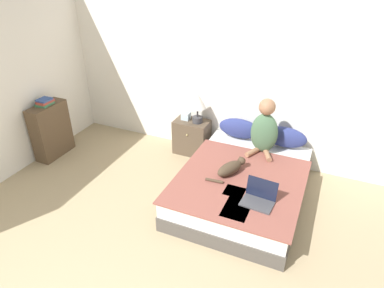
% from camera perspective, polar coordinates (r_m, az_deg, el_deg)
% --- Properties ---
extents(wall_back, '(6.18, 0.05, 2.55)m').
position_cam_1_polar(wall_back, '(5.01, 6.41, 11.50)').
color(wall_back, white).
rests_on(wall_back, ground_plane).
extents(bed, '(1.50, 1.97, 0.40)m').
position_cam_1_polar(bed, '(4.45, 8.43, -6.86)').
color(bed, '#4C4742').
rests_on(bed, ground_plane).
extents(pillow_near, '(0.61, 0.22, 0.29)m').
position_cam_1_polar(pillow_near, '(5.04, 7.89, 2.59)').
color(pillow_near, navy).
rests_on(pillow_near, bed).
extents(pillow_far, '(0.61, 0.22, 0.29)m').
position_cam_1_polar(pillow_far, '(4.93, 15.17, 1.13)').
color(pillow_far, navy).
rests_on(pillow_far, bed).
extents(person_sitting, '(0.37, 0.37, 0.77)m').
position_cam_1_polar(person_sitting, '(4.64, 11.99, 2.42)').
color(person_sitting, '#476B4C').
rests_on(person_sitting, bed).
extents(cat_tabby, '(0.37, 0.50, 0.16)m').
position_cam_1_polar(cat_tabby, '(4.24, 6.47, -3.98)').
color(cat_tabby, '#473828').
rests_on(cat_tabby, bed).
extents(laptop_open, '(0.37, 0.30, 0.24)m').
position_cam_1_polar(laptop_open, '(3.86, 11.06, -8.85)').
color(laptop_open, '#424247').
rests_on(laptop_open, bed).
extents(nightstand, '(0.53, 0.37, 0.54)m').
position_cam_1_polar(nightstand, '(5.35, -0.04, 1.22)').
color(nightstand, brown).
rests_on(nightstand, ground_plane).
extents(table_lamp, '(0.26, 0.26, 0.47)m').
position_cam_1_polar(table_lamp, '(5.06, 0.94, 6.84)').
color(table_lamp, '#38383D').
rests_on(table_lamp, nightstand).
extents(tissue_box, '(0.12, 0.12, 0.14)m').
position_cam_1_polar(tissue_box, '(5.26, -1.01, 4.72)').
color(tissue_box, silver).
rests_on(tissue_box, nightstand).
extents(bookshelf, '(0.25, 0.61, 0.84)m').
position_cam_1_polar(bookshelf, '(5.65, -22.43, 2.11)').
color(bookshelf, brown).
rests_on(bookshelf, ground_plane).
extents(book_stack_top, '(0.20, 0.24, 0.10)m').
position_cam_1_polar(book_stack_top, '(5.47, -23.32, 6.43)').
color(book_stack_top, '#3D7A51').
rests_on(book_stack_top, bookshelf).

